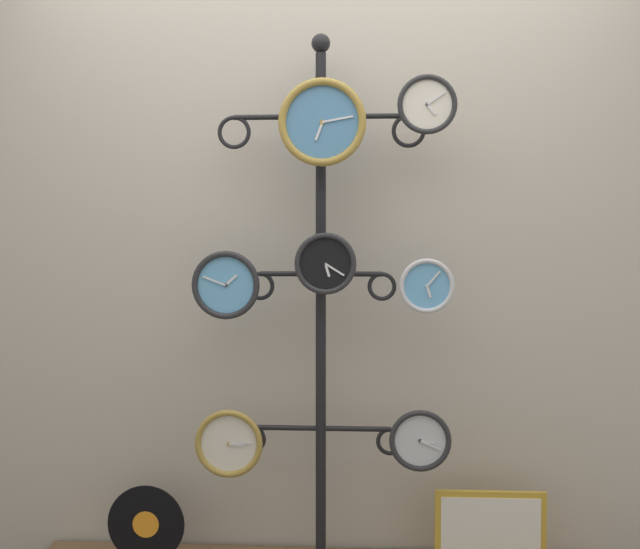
{
  "coord_description": "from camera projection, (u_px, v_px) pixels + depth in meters",
  "views": [
    {
      "loc": [
        0.16,
        -2.42,
        1.29
      ],
      "look_at": [
        0.0,
        0.36,
        1.16
      ],
      "focal_mm": 42.0,
      "sensor_mm": 36.0,
      "label": 1
    }
  ],
  "objects": [
    {
      "name": "clock_top_center",
      "position": [
        322.0,
        122.0,
        2.71
      ],
      "size": [
        0.32,
        0.04,
        0.32
      ],
      "color": "#4C84B2"
    },
    {
      "name": "picture_frame",
      "position": [
        490.0,
        531.0,
        2.78
      ],
      "size": [
        0.41,
        0.02,
        0.3
      ],
      "color": "gold",
      "rests_on": "low_shelf"
    },
    {
      "name": "clock_middle_right",
      "position": [
        427.0,
        286.0,
        2.74
      ],
      "size": [
        0.2,
        0.04,
        0.2
      ],
      "color": "#60A8DB"
    },
    {
      "name": "clock_bottom_left",
      "position": [
        229.0,
        443.0,
        2.78
      ],
      "size": [
        0.25,
        0.04,
        0.25
      ],
      "color": "silver"
    },
    {
      "name": "shop_wall",
      "position": [
        323.0,
        213.0,
        2.98
      ],
      "size": [
        4.4,
        0.04,
        2.8
      ],
      "color": "#BCB2A3",
      "rests_on": "ground_plane"
    },
    {
      "name": "clock_middle_center",
      "position": [
        325.0,
        264.0,
        2.73
      ],
      "size": [
        0.23,
        0.04,
        0.23
      ],
      "color": "black"
    },
    {
      "name": "vinyl_record",
      "position": [
        146.0,
        524.0,
        2.85
      ],
      "size": [
        0.3,
        0.01,
        0.3
      ],
      "color": "black",
      "rests_on": "low_shelf"
    },
    {
      "name": "clock_middle_left",
      "position": [
        226.0,
        285.0,
        2.77
      ],
      "size": [
        0.25,
        0.04,
        0.25
      ],
      "color": "#60A8DB"
    },
    {
      "name": "display_stand",
      "position": [
        321.0,
        393.0,
        2.86
      ],
      "size": [
        0.79,
        0.41,
        2.07
      ],
      "color": "black",
      "rests_on": "ground_plane"
    },
    {
      "name": "clock_bottom_right",
      "position": [
        420.0,
        440.0,
        2.74
      ],
      "size": [
        0.23,
        0.04,
        0.23
      ],
      "color": "silver"
    },
    {
      "name": "clock_top_right",
      "position": [
        427.0,
        105.0,
        2.69
      ],
      "size": [
        0.22,
        0.04,
        0.22
      ],
      "color": "silver"
    }
  ]
}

